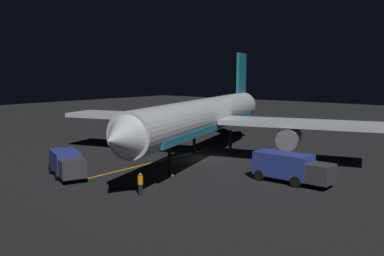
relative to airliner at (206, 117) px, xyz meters
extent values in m
cube|color=black|center=(-0.18, 0.60, -4.51)|extent=(180.00, 180.00, 0.20)
cube|color=gold|center=(2.67, 4.60, -4.40)|extent=(0.50, 18.23, 0.01)
cylinder|color=silver|center=(-0.18, 0.60, 0.19)|extent=(12.23, 30.36, 3.58)
cube|color=teal|center=(-0.18, 0.60, -0.79)|extent=(10.74, 25.91, 0.64)
cone|color=silver|center=(-4.89, 16.29, 0.19)|extent=(4.18, 3.75, 3.51)
cone|color=silver|center=(4.68, -15.61, 0.19)|extent=(4.32, 5.04, 3.22)
cube|color=teal|center=(3.93, -13.11, 4.65)|extent=(1.38, 3.55, 5.34)
cube|color=silver|center=(-8.97, -3.64, -0.34)|extent=(16.40, 9.10, 0.50)
cylinder|color=slate|center=(-8.56, -2.26, -1.74)|extent=(2.93, 3.67, 2.10)
cube|color=silver|center=(9.49, 1.90, -0.34)|extent=(16.40, 9.10, 0.50)
cylinder|color=slate|center=(8.39, 2.82, -1.74)|extent=(2.93, 3.67, 2.10)
cylinder|color=black|center=(-2.60, 8.66, -3.00)|extent=(0.45, 0.45, 2.81)
cylinder|color=black|center=(-1.51, -2.44, -3.00)|extent=(0.45, 0.45, 2.81)
cylinder|color=black|center=(2.61, -1.21, -3.00)|extent=(0.45, 0.45, 2.81)
cube|color=navy|center=(4.93, 14.16, -3.06)|extent=(4.18, 3.30, 1.79)
cube|color=#38383D|center=(2.39, 15.17, -3.21)|extent=(2.41, 2.52, 1.50)
cylinder|color=black|center=(3.74, 14.63, -3.96)|extent=(1.69, 2.48, 0.90)
cylinder|color=black|center=(6.12, 13.69, -3.96)|extent=(1.69, 2.48, 0.90)
cube|color=navy|center=(-11.00, 3.79, -2.97)|extent=(4.81, 2.20, 1.97)
cube|color=#38383D|center=(-14.28, 3.86, -3.21)|extent=(1.84, 2.03, 1.50)
cylinder|color=black|center=(-12.67, 3.82, -3.96)|extent=(0.95, 2.33, 0.90)
cylinder|color=black|center=(-9.33, 3.75, -3.96)|extent=(0.95, 2.33, 0.90)
cylinder|color=black|center=(-4.63, 14.14, -3.98)|extent=(0.32, 0.32, 0.85)
cylinder|color=orange|center=(-4.63, 14.14, -3.23)|extent=(0.40, 0.40, 0.65)
sphere|color=tan|center=(-4.63, 14.14, -2.79)|extent=(0.24, 0.24, 0.24)
cone|color=#EA590F|center=(-2.69, 8.48, -4.13)|extent=(0.36, 0.36, 0.55)
cube|color=black|center=(-2.69, 8.48, -4.39)|extent=(0.50, 0.50, 0.03)
cone|color=#EA590F|center=(0.37, 4.83, -4.13)|extent=(0.36, 0.36, 0.55)
cube|color=black|center=(0.37, 4.83, -4.39)|extent=(0.50, 0.50, 0.03)
camera|label=1|loc=(-26.24, 34.60, 4.63)|focal=38.25mm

